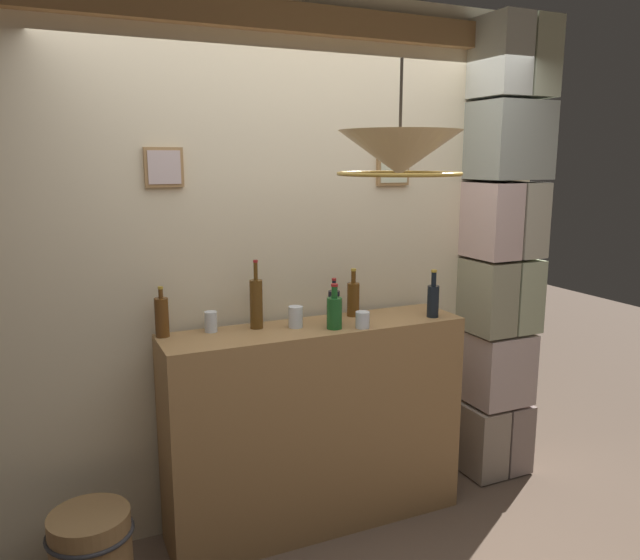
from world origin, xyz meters
TOP-DOWN VIEW (x-y plane):
  - panelled_rear_partition at (0.00, 1.10)m, footprint 3.17×0.15m
  - stone_pillar at (1.26, 0.93)m, footprint 0.41×0.39m
  - bar_shelf_unit at (0.00, 0.83)m, footprint 1.60×0.38m
  - liquor_bottle_sherry at (0.65, 0.74)m, footprint 0.06×0.06m
  - liquor_bottle_tequila at (0.27, 0.93)m, footprint 0.07×0.07m
  - liquor_bottle_port at (-0.76, 0.96)m, footprint 0.07×0.07m
  - liquor_bottle_scotch at (-0.29, 0.92)m, footprint 0.07×0.07m
  - liquor_bottle_rye at (0.10, 0.83)m, footprint 0.06×0.06m
  - liquor_bottle_gin at (0.06, 0.75)m, footprint 0.08×0.08m
  - glass_tumbler_rocks at (-0.52, 0.95)m, footprint 0.06×0.06m
  - glass_tumbler_highball at (0.20, 0.70)m, footprint 0.07×0.07m
  - glass_tumbler_shot at (-0.11, 0.85)m, footprint 0.07×0.07m
  - pendant_lamp at (0.06, 0.15)m, footprint 0.50×0.50m
  - wooden_barrel at (-1.16, 0.70)m, footprint 0.38×0.38m

SIDE VIEW (x-z plane):
  - wooden_barrel at x=-1.16m, z-range 0.00..0.41m
  - bar_shelf_unit at x=0.00m, z-range 0.00..1.11m
  - glass_tumbler_highball at x=0.20m, z-range 1.11..1.19m
  - glass_tumbler_rocks at x=-0.52m, z-range 1.11..1.21m
  - glass_tumbler_shot at x=-0.11m, z-range 1.11..1.22m
  - liquor_bottle_gin at x=0.06m, z-range 1.08..1.31m
  - liquor_bottle_rye at x=0.10m, z-range 1.08..1.32m
  - liquor_bottle_sherry at x=0.65m, z-range 1.08..1.34m
  - liquor_bottle_tequila at x=0.27m, z-range 1.08..1.34m
  - liquor_bottle_port at x=-0.76m, z-range 1.09..1.33m
  - liquor_bottle_scotch at x=-0.29m, z-range 1.07..1.42m
  - stone_pillar at x=1.26m, z-range 0.02..2.75m
  - panelled_rear_partition at x=0.00m, z-range 0.07..2.88m
  - pendant_lamp at x=0.06m, z-range 1.75..2.20m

